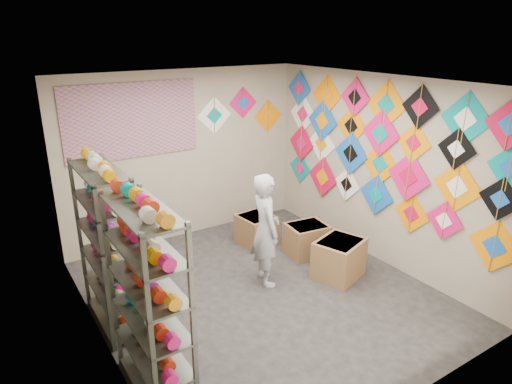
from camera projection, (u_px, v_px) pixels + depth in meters
ground at (262, 293)px, 5.97m from camera, size 4.50×4.50×0.00m
room_walls at (263, 173)px, 5.41m from camera, size 4.50×4.50×4.50m
shelf_rack_front at (149, 304)px, 4.06m from camera, size 0.40×1.10×1.90m
shelf_rack_back at (108, 248)px, 5.09m from camera, size 0.40×1.10×1.90m
string_spools at (125, 265)px, 4.55m from camera, size 0.12×2.36×0.12m
kite_wall_display at (376, 149)px, 6.47m from camera, size 0.06×4.31×2.06m
back_wall_kites at (240, 112)px, 7.61m from camera, size 1.64×0.02×0.81m
poster at (132, 121)px, 6.65m from camera, size 2.00×0.01×1.10m
shopkeeper at (265, 230)px, 6.00m from camera, size 0.72×0.61×1.54m
carton_a at (339, 259)px, 6.30m from camera, size 0.79×0.72×0.54m
carton_b at (307, 240)px, 6.93m from camera, size 0.65×0.55×0.48m
carton_c at (256, 230)px, 7.28m from camera, size 0.55×0.59×0.48m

